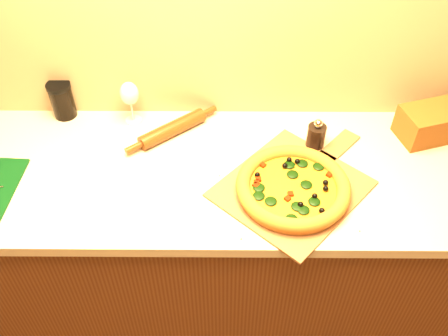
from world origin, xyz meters
TOP-DOWN VIEW (x-y plane):
  - cabinet at (0.00, 1.43)m, footprint 2.80×0.65m
  - countertop at (0.00, 1.43)m, footprint 2.84×0.68m
  - pizza_peel at (0.31, 1.35)m, footprint 0.60×0.61m
  - pizza at (0.30, 1.31)m, footprint 0.38×0.38m
  - pepper_grinder at (0.40, 1.55)m, footprint 0.07×0.07m
  - rolling_pin at (-0.12, 1.61)m, footprint 0.33×0.27m
  - wine_glass at (-0.28, 1.69)m, footprint 0.07×0.07m
  - dark_jar at (-0.55, 1.72)m, footprint 0.09×0.09m

SIDE VIEW (x-z plane):
  - cabinet at x=0.00m, z-range 0.00..0.86m
  - countertop at x=0.00m, z-range 0.86..0.90m
  - pizza_peel at x=0.31m, z-range 0.90..0.91m
  - rolling_pin at x=-0.12m, z-range 0.90..0.95m
  - pizza at x=0.30m, z-range 0.91..0.96m
  - pepper_grinder at x=0.40m, z-range 0.89..1.01m
  - dark_jar at x=-0.55m, z-range 0.90..1.05m
  - wine_glass at x=-0.28m, z-range 0.94..1.11m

